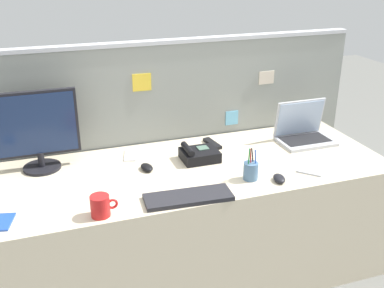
{
  "coord_description": "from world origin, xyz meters",
  "views": [
    {
      "loc": [
        -0.78,
        -2.21,
        1.85
      ],
      "look_at": [
        0.0,
        0.05,
        0.84
      ],
      "focal_mm": 43.08,
      "sensor_mm": 36.0,
      "label": 1
    }
  ],
  "objects": [
    {
      "name": "computer_mouse_right_hand",
      "position": [
        -0.27,
        0.05,
        0.73
      ],
      "size": [
        0.08,
        0.11,
        0.03
      ],
      "primitive_type": "ellipsoid",
      "rotation": [
        0.0,
        0.0,
        0.18
      ],
      "color": "black",
      "rests_on": "desk"
    },
    {
      "name": "computer_mouse_left_hand",
      "position": [
        0.37,
        -0.31,
        0.73
      ],
      "size": [
        0.08,
        0.11,
        0.03
      ],
      "primitive_type": "ellipsoid",
      "rotation": [
        0.0,
        0.0,
        -0.22
      ],
      "color": "black",
      "rests_on": "desk"
    },
    {
      "name": "cubicle_divider",
      "position": [
        0.0,
        0.46,
        0.68
      ],
      "size": [
        2.46,
        0.08,
        1.35
      ],
      "color": "gray",
      "rests_on": "ground_plane"
    },
    {
      "name": "desk",
      "position": [
        0.0,
        0.0,
        0.36
      ],
      "size": [
        2.2,
        0.84,
        0.72
      ],
      "primitive_type": "cube",
      "color": "beige",
      "rests_on": "ground_plane"
    },
    {
      "name": "laptop",
      "position": [
        0.78,
        0.14,
        0.78
      ],
      "size": [
        0.34,
        0.24,
        0.26
      ],
      "color": "#B2B5BC",
      "rests_on": "desk"
    },
    {
      "name": "pen_cup",
      "position": [
        0.23,
        -0.24,
        0.77
      ],
      "size": [
        0.08,
        0.08,
        0.18
      ],
      "color": "#4C7093",
      "rests_on": "desk"
    },
    {
      "name": "cell_phone_silver_slab",
      "position": [
        0.58,
        -0.27,
        0.72
      ],
      "size": [
        0.15,
        0.15,
        0.01
      ],
      "primitive_type": "cube",
      "rotation": [
        0.0,
        0.0,
        0.77
      ],
      "color": "#B7BAC1",
      "rests_on": "desk"
    },
    {
      "name": "ground_plane",
      "position": [
        0.0,
        0.0,
        0.0
      ],
      "size": [
        10.0,
        10.0,
        0.0
      ],
      "primitive_type": "plane",
      "color": "slate"
    },
    {
      "name": "cell_phone_blue_case",
      "position": [
        -1.0,
        -0.27,
        0.72
      ],
      "size": [
        0.1,
        0.16,
        0.01
      ],
      "primitive_type": "cube",
      "rotation": [
        0.0,
        0.0,
        -0.24
      ],
      "color": "blue",
      "rests_on": "desk"
    },
    {
      "name": "desk_phone",
      "position": [
        0.05,
        0.08,
        0.75
      ],
      "size": [
        0.21,
        0.17,
        0.1
      ],
      "color": "black",
      "rests_on": "desk"
    },
    {
      "name": "keyboard_main",
      "position": [
        -0.15,
        -0.33,
        0.73
      ],
      "size": [
        0.44,
        0.18,
        0.02
      ],
      "primitive_type": "cube",
      "rotation": [
        0.0,
        0.0,
        -0.07
      ],
      "color": "#232328",
      "rests_on": "desk"
    },
    {
      "name": "cell_phone_white_slab",
      "position": [
        -0.31,
        0.26,
        0.72
      ],
      "size": [
        0.11,
        0.17,
        0.01
      ],
      "primitive_type": "cube",
      "rotation": [
        0.0,
        0.0,
        -0.25
      ],
      "color": "silver",
      "rests_on": "desk"
    },
    {
      "name": "coffee_mug",
      "position": [
        -0.58,
        -0.35,
        0.77
      ],
      "size": [
        0.13,
        0.09,
        0.1
      ],
      "color": "red",
      "rests_on": "desk"
    },
    {
      "name": "tv_remote",
      "position": [
        0.21,
        0.26,
        0.73
      ],
      "size": [
        0.07,
        0.17,
        0.02
      ],
      "primitive_type": "cube",
      "rotation": [
        0.0,
        0.0,
        0.15
      ],
      "color": "black",
      "rests_on": "desk"
    },
    {
      "name": "desktop_monitor",
      "position": [
        -0.82,
        0.26,
        0.95
      ],
      "size": [
        0.45,
        0.21,
        0.45
      ],
      "color": "black",
      "rests_on": "desk"
    }
  ]
}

